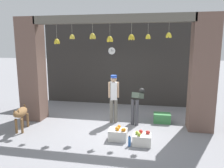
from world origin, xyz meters
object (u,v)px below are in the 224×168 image
at_px(fruit_crate_apples, 142,139).
at_px(wall_clock, 112,51).
at_px(fruit_crate_oranges, 118,134).
at_px(water_bottle, 129,141).
at_px(shopkeeper, 114,95).
at_px(worker_stooping, 137,101).
at_px(dog, 21,114).
at_px(produce_box_green, 162,118).

distance_m(fruit_crate_apples, wall_clock, 4.44).
xyz_separation_m(fruit_crate_oranges, water_bottle, (0.34, -0.33, -0.03)).
distance_m(shopkeeper, worker_stooping, 0.78).
height_order(shopkeeper, worker_stooping, shopkeeper).
height_order(dog, fruit_crate_apples, dog).
bearing_deg(wall_clock, fruit_crate_apples, -68.27).
bearing_deg(fruit_crate_oranges, wall_clock, 103.23).
xyz_separation_m(fruit_crate_oranges, wall_clock, (-0.81, 3.46, 2.08)).
bearing_deg(dog, shopkeeper, 100.59).
distance_m(worker_stooping, fruit_crate_oranges, 1.54).
xyz_separation_m(shopkeeper, wall_clock, (-0.47, 2.21, 1.34)).
bearing_deg(fruit_crate_apples, shopkeeper, 124.40).
distance_m(dog, worker_stooping, 3.53).
distance_m(shopkeeper, produce_box_green, 1.74).
xyz_separation_m(worker_stooping, produce_box_green, (0.80, 0.16, -0.56)).
bearing_deg(fruit_crate_apples, worker_stooping, 98.56).
distance_m(dog, wall_clock, 4.30).
relative_size(dog, worker_stooping, 0.90).
bearing_deg(water_bottle, fruit_crate_apples, 26.82).
bearing_deg(dog, fruit_crate_apples, 71.65).
distance_m(fruit_crate_apples, produce_box_green, 1.81).
distance_m(fruit_crate_oranges, wall_clock, 4.12).
height_order(worker_stooping, wall_clock, wall_clock).
height_order(worker_stooping, fruit_crate_oranges, worker_stooping).
bearing_deg(shopkeeper, worker_stooping, 174.83).
relative_size(shopkeeper, water_bottle, 5.71).
distance_m(dog, produce_box_green, 4.34).
height_order(dog, wall_clock, wall_clock).
bearing_deg(water_bottle, shopkeeper, 113.24).
bearing_deg(worker_stooping, produce_box_green, 26.98).
xyz_separation_m(fruit_crate_apples, produce_box_green, (0.56, 1.72, 0.00)).
distance_m(shopkeeper, fruit_crate_oranges, 1.50).
bearing_deg(worker_stooping, wall_clock, 135.54).
relative_size(water_bottle, wall_clock, 0.88).
bearing_deg(dog, worker_stooping, 97.37).
height_order(produce_box_green, water_bottle, produce_box_green).
bearing_deg(worker_stooping, shopkeeper, -155.59).
bearing_deg(water_bottle, worker_stooping, 87.75).
height_order(worker_stooping, water_bottle, worker_stooping).
bearing_deg(worker_stooping, dog, -143.69).
height_order(fruit_crate_oranges, wall_clock, wall_clock).
distance_m(water_bottle, wall_clock, 4.49).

